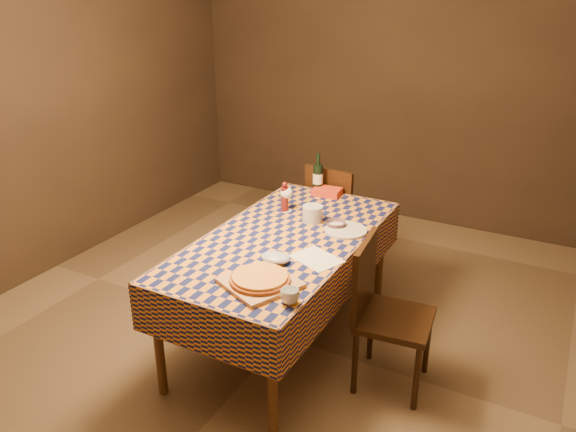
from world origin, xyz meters
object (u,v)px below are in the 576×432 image
Objects in this scene: pizza at (260,278)px; white_plate at (346,230)px; dining_table at (284,248)px; chair_right at (382,306)px; bowl at (336,224)px; cutting_board at (260,283)px; chair_far at (335,213)px; wine_bottle at (318,178)px.

white_plate is (0.14, 0.86, -0.03)m from pizza.
dining_table is 0.74m from chair_right.
bowl is 0.14× the size of chair_right.
cutting_board is at bearing -99.31° from white_plate.
chair_far is (-0.42, 0.81, -0.26)m from white_plate.
white_plate is (0.31, 0.27, 0.08)m from dining_table.
wine_bottle reaches higher than pizza.
bowl reaches higher than dining_table.
pizza is at bearing 0.00° from cutting_board.
chair_far reaches higher than cutting_board.
cutting_board is 2.71× the size of bowl.
wine_bottle reaches higher than chair_right.
bowl is (0.06, 0.89, 0.01)m from cutting_board.
bowl is 0.48× the size of white_plate.
chair_right is (0.54, 0.48, -0.26)m from cutting_board.
chair_far is at bearing 113.58° from bowl.
dining_table is at bearing -126.89° from bowl.
dining_table is 4.25× the size of pizza.
wine_bottle is 0.33× the size of chair_right.
cutting_board is 0.39× the size of chair_right.
cutting_board is at bearing -80.35° from chair_far.
chair_right reaches higher than bowl.
chair_right is at bearing 42.02° from pizza.
chair_right is (0.54, 0.48, -0.29)m from pizza.
chair_far reaches higher than dining_table.
chair_far is 1.44m from chair_right.
white_plate is 0.30× the size of chair_right.
cutting_board is (0.17, -0.59, 0.09)m from dining_table.
bowl is at bearing 160.35° from white_plate.
bowl is at bearing -54.70° from wine_bottle.
cutting_board is 1.29× the size of white_plate.
chair_right is (0.40, -0.38, -0.26)m from white_plate.
pizza is (0.17, -0.59, 0.11)m from dining_table.
wine_bottle is at bearing 125.30° from bowl.
chair_far is (-0.28, 1.67, -0.29)m from pizza.
bowl is 0.14× the size of chair_far.
pizza is 1.56× the size of white_plate.
dining_table is at bearing -78.75° from wine_bottle.
dining_table is at bearing -139.04° from white_plate.
pizza is 0.47× the size of chair_right.
dining_table is 0.42m from white_plate.
cutting_board is 0.03m from pizza.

